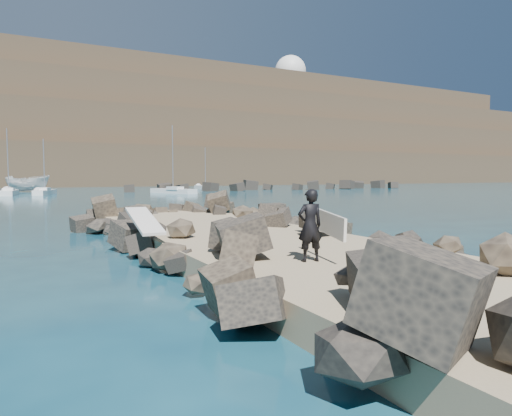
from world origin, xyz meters
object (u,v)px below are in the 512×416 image
Objects in this scene: boat_imported at (28,183)px; radome at (290,76)px; surfboard_resting at (144,224)px; sailboat_d at (206,187)px; surfer_with_board at (312,225)px.

radome is at bearing -26.52° from boat_imported.
sailboat_d reaches higher than surfboard_resting.
surfboard_resting is 0.13× the size of radome.
boat_imported is 139.25m from radome.
radome is 2.61× the size of sailboat_d.
radome is (99.93, 151.10, 42.89)m from surfboard_resting.
surfer_with_board reaches higher than surfboard_resting.
sailboat_d is (25.57, 71.21, -1.06)m from surfer_with_board.
boat_imported is at bearing 93.43° from surfboard_resting.
boat_imported is at bearing -140.03° from radome.
radome is at bearing 49.82° from sailboat_d.
radome reaches higher than boat_imported.
surfer_with_board is at bearing -63.78° from surfboard_resting.
boat_imported reaches higher than surfboard_resting.
sailboat_d is (-71.96, -85.22, -43.58)m from radome.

